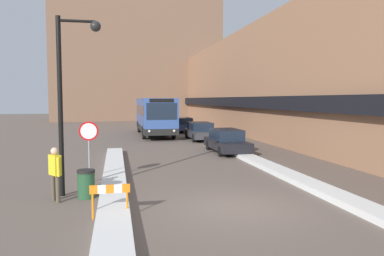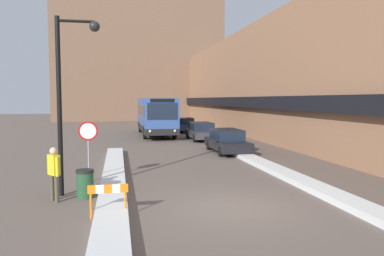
# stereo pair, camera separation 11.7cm
# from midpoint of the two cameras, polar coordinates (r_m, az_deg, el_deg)

# --- Properties ---
(ground_plane) EXTENTS (160.00, 160.00, 0.00)m
(ground_plane) POSITION_cam_midpoint_polar(r_m,az_deg,el_deg) (11.65, 6.58, -12.03)
(ground_plane) COLOR #66564C
(building_row_right) EXTENTS (5.50, 60.00, 9.55)m
(building_row_right) POSITION_cam_midpoint_polar(r_m,az_deg,el_deg) (37.17, 10.05, 6.58)
(building_row_right) COLOR #996B4C
(building_row_right) RESTS_ON ground_plane
(building_backdrop_far) EXTENTS (26.00, 8.00, 19.70)m
(building_backdrop_far) POSITION_cam_midpoint_polar(r_m,az_deg,el_deg) (61.31, -8.03, 10.49)
(building_backdrop_far) COLOR brown
(building_backdrop_far) RESTS_ON ground_plane
(snow_bank_left) EXTENTS (0.90, 17.25, 0.24)m
(snow_bank_left) POSITION_cam_midpoint_polar(r_m,az_deg,el_deg) (15.42, -11.65, -7.55)
(snow_bank_left) COLOR silver
(snow_bank_left) RESTS_ON ground_plane
(snow_bank_right) EXTENTS (0.90, 18.61, 0.22)m
(snow_bank_right) POSITION_cam_midpoint_polar(r_m,az_deg,el_deg) (17.69, 12.52, -6.07)
(snow_bank_right) COLOR silver
(snow_bank_right) RESTS_ON ground_plane
(city_bus) EXTENTS (2.74, 10.99, 3.38)m
(city_bus) POSITION_cam_midpoint_polar(r_m,az_deg,el_deg) (34.48, -5.46, 1.96)
(city_bus) COLOR #335193
(city_bus) RESTS_ON ground_plane
(parked_car_front) EXTENTS (1.83, 4.70, 1.45)m
(parked_car_front) POSITION_cam_midpoint_polar(r_m,az_deg,el_deg) (23.23, 5.49, -1.98)
(parked_car_front) COLOR black
(parked_car_front) RESTS_ON ground_plane
(parked_car_middle) EXTENTS (1.89, 4.69, 1.43)m
(parked_car_middle) POSITION_cam_midpoint_polar(r_m,az_deg,el_deg) (30.29, 1.53, -0.47)
(parked_car_middle) COLOR #38383D
(parked_car_middle) RESTS_ON ground_plane
(parked_car_back) EXTENTS (1.89, 4.66, 1.43)m
(parked_car_back) POSITION_cam_midpoint_polar(r_m,az_deg,el_deg) (38.16, -1.13, 0.54)
(parked_car_back) COLOR navy
(parked_car_back) RESTS_ON ground_plane
(stop_sign) EXTENTS (0.76, 0.08, 2.43)m
(stop_sign) POSITION_cam_midpoint_polar(r_m,az_deg,el_deg) (15.25, -15.32, -1.50)
(stop_sign) COLOR gray
(stop_sign) RESTS_ON ground_plane
(street_lamp) EXTENTS (1.46, 0.36, 6.04)m
(street_lamp) POSITION_cam_midpoint_polar(r_m,az_deg,el_deg) (13.30, -18.14, 6.24)
(street_lamp) COLOR black
(street_lamp) RESTS_ON ground_plane
(pedestrian) EXTENTS (0.45, 0.51, 1.76)m
(pedestrian) POSITION_cam_midpoint_polar(r_m,az_deg,el_deg) (12.81, -20.06, -5.90)
(pedestrian) COLOR brown
(pedestrian) RESTS_ON ground_plane
(trash_bin) EXTENTS (0.59, 0.59, 0.95)m
(trash_bin) POSITION_cam_midpoint_polar(r_m,az_deg,el_deg) (13.09, -15.74, -8.16)
(trash_bin) COLOR #234C2D
(trash_bin) RESTS_ON ground_plane
(construction_barricade) EXTENTS (1.10, 0.06, 0.94)m
(construction_barricade) POSITION_cam_midpoint_polar(r_m,az_deg,el_deg) (10.74, -12.36, -9.83)
(construction_barricade) COLOR orange
(construction_barricade) RESTS_ON ground_plane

